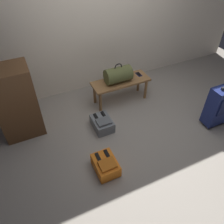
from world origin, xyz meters
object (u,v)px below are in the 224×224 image
at_px(backpack_grey, 102,123).
at_px(side_cabinet, 16,103).
at_px(duffel_bag_olive, 118,75).
at_px(cell_phone, 139,74).
at_px(suitcase_upright_navy, 221,105).
at_px(bench, 121,84).
at_px(backpack_orange, 106,165).

height_order(backpack_grey, side_cabinet, side_cabinet).
bearing_deg(duffel_bag_olive, side_cabinet, -178.00).
xyz_separation_m(duffel_bag_olive, cell_phone, (0.42, 0.04, -0.13)).
bearing_deg(backpack_grey, suitcase_upright_navy, -21.44).
distance_m(duffel_bag_olive, cell_phone, 0.44).
relative_size(duffel_bag_olive, backpack_grey, 1.16).
height_order(bench, suitcase_upright_navy, suitcase_upright_navy).
bearing_deg(side_cabinet, suitcase_upright_navy, -21.79).
height_order(bench, cell_phone, cell_phone).
height_order(duffel_bag_olive, suitcase_upright_navy, duffel_bag_olive).
bearing_deg(bench, duffel_bag_olive, 180.00).
bearing_deg(side_cabinet, backpack_orange, -54.57).
xyz_separation_m(backpack_orange, backpack_grey, (0.26, 0.73, 0.00)).
xyz_separation_m(suitcase_upright_navy, backpack_orange, (-1.94, -0.07, -0.28)).
bearing_deg(duffel_bag_olive, suitcase_upright_navy, -45.25).
xyz_separation_m(backpack_grey, side_cabinet, (-1.11, 0.46, 0.46)).
xyz_separation_m(suitcase_upright_navy, side_cabinet, (-2.79, 1.11, 0.18)).
bearing_deg(suitcase_upright_navy, side_cabinet, 158.21).
relative_size(bench, backpack_grey, 2.63).
distance_m(bench, duffel_bag_olive, 0.20).
relative_size(suitcase_upright_navy, side_cabinet, 0.66).
bearing_deg(suitcase_upright_navy, backpack_orange, -177.90).
relative_size(duffel_bag_olive, backpack_orange, 1.16).
height_order(duffel_bag_olive, backpack_grey, duffel_bag_olive).
bearing_deg(backpack_orange, duffel_bag_olive, 57.80).
relative_size(backpack_orange, side_cabinet, 0.35).
height_order(bench, backpack_grey, bench).
relative_size(backpack_orange, backpack_grey, 1.00).
bearing_deg(cell_phone, backpack_grey, -149.68).
bearing_deg(side_cabinet, duffel_bag_olive, 2.00).
relative_size(duffel_bag_olive, side_cabinet, 0.40).
xyz_separation_m(duffel_bag_olive, side_cabinet, (-1.63, -0.06, -0.00)).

